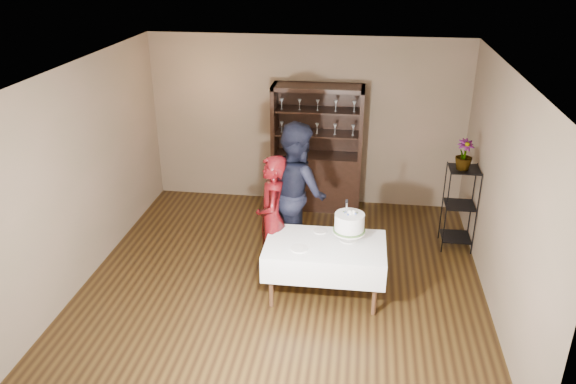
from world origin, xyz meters
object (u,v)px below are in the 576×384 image
(plant_etagere, at_px, (460,205))
(potted_plant, at_px, (464,155))
(cake_table, at_px, (325,256))
(cake, at_px, (349,224))
(china_hutch, at_px, (317,168))
(man, at_px, (297,192))
(woman, at_px, (272,218))

(plant_etagere, distance_m, potted_plant, 0.74)
(cake_table, xyz_separation_m, cake, (0.27, 0.13, 0.38))
(china_hutch, xyz_separation_m, man, (-0.12, -1.61, 0.29))
(man, xyz_separation_m, cake, (0.73, -0.76, -0.03))
(cake_table, relative_size, potted_plant, 3.47)
(plant_etagere, relative_size, man, 0.63)
(cake_table, bearing_deg, cake, 26.21)
(china_hutch, height_order, cake_table, china_hutch)
(man, distance_m, potted_plant, 2.27)
(woman, relative_size, cake, 3.04)
(plant_etagere, xyz_separation_m, cake, (-1.48, -1.32, 0.28))
(man, distance_m, cake, 1.05)
(cake_table, relative_size, man, 0.75)
(potted_plant, bearing_deg, cake, -138.06)
(china_hutch, distance_m, cake, 2.46)
(cake_table, height_order, man, man)
(china_hutch, distance_m, cake_table, 2.53)
(plant_etagere, distance_m, woman, 2.69)
(cake, distance_m, potted_plant, 2.00)
(cake_table, distance_m, cake, 0.49)
(cake_table, distance_m, man, 1.09)
(china_hutch, bearing_deg, woman, -99.45)
(woman, bearing_deg, cake, 67.94)
(cake, bearing_deg, woman, 167.83)
(cake, height_order, potted_plant, potted_plant)
(cake_table, height_order, potted_plant, potted_plant)
(plant_etagere, xyz_separation_m, man, (-2.20, -0.56, 0.31))
(cake_table, xyz_separation_m, man, (-0.46, 0.90, 0.42))
(plant_etagere, distance_m, cake, 2.00)
(plant_etagere, bearing_deg, man, -165.84)
(cake_table, distance_m, woman, 0.82)
(cake_table, bearing_deg, potted_plant, 39.86)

